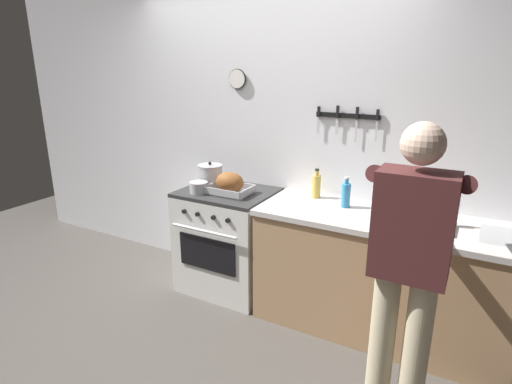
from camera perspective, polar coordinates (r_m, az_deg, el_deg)
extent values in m
plane|color=#4C4742|center=(3.05, -10.75, -21.85)|extent=(8.00, 8.00, 0.00)
cube|color=silver|center=(3.56, 2.01, 7.34)|extent=(6.00, 0.10, 2.60)
cube|color=black|center=(3.22, 12.55, 10.27)|extent=(0.49, 0.02, 0.04)
cube|color=silver|center=(3.29, 8.61, 9.15)|extent=(0.02, 0.00, 0.13)
cube|color=black|center=(3.28, 8.69, 10.95)|extent=(0.02, 0.02, 0.08)
cube|color=silver|center=(3.24, 11.12, 8.93)|extent=(0.02, 0.00, 0.13)
cube|color=black|center=(3.23, 11.24, 10.84)|extent=(0.02, 0.02, 0.09)
cube|color=silver|center=(3.20, 13.68, 8.26)|extent=(0.01, 0.00, 0.17)
cube|color=black|center=(3.19, 13.84, 10.57)|extent=(0.02, 0.02, 0.09)
cube|color=silver|center=(3.17, 16.33, 8.12)|extent=(0.01, 0.00, 0.15)
cube|color=black|center=(3.15, 16.51, 10.21)|extent=(0.02, 0.02, 0.08)
cylinder|color=white|center=(3.59, -2.59, 15.37)|extent=(0.15, 0.02, 0.15)
torus|color=black|center=(3.59, -2.59, 15.37)|extent=(0.17, 0.02, 0.17)
cube|color=tan|center=(3.16, 18.84, -11.69)|extent=(2.00, 0.62, 0.86)
cube|color=silver|center=(2.98, 19.67, -4.07)|extent=(2.03, 0.65, 0.04)
cube|color=white|center=(3.62, -3.88, -6.87)|extent=(0.76, 0.62, 0.87)
cube|color=black|center=(3.38, -6.80, -8.53)|extent=(0.53, 0.01, 0.28)
cube|color=#2D2D2D|center=(3.46, -4.02, -0.06)|extent=(0.76, 0.62, 0.03)
cylinder|color=black|center=(3.37, -9.94, -2.67)|extent=(0.04, 0.02, 0.04)
cylinder|color=black|center=(3.29, -8.12, -3.06)|extent=(0.04, 0.02, 0.04)
cylinder|color=black|center=(3.20, -5.94, -3.53)|extent=(0.04, 0.02, 0.04)
cylinder|color=black|center=(3.13, -3.94, -3.96)|extent=(0.04, 0.02, 0.04)
cylinder|color=silver|center=(3.27, -7.23, -5.40)|extent=(0.61, 0.02, 0.02)
cylinder|color=#C6B793|center=(2.56, 17.05, -19.02)|extent=(0.14, 0.14, 0.86)
cylinder|color=#C6B793|center=(2.54, 21.25, -19.77)|extent=(0.14, 0.14, 0.86)
cube|color=#4C2323|center=(2.21, 20.93, -4.36)|extent=(0.38, 0.22, 0.56)
sphere|color=beige|center=(2.10, 22.14, 6.23)|extent=(0.21, 0.21, 0.21)
cylinder|color=#4C2323|center=(2.42, 17.37, 2.29)|extent=(0.09, 0.55, 0.22)
cylinder|color=#4C2323|center=(2.38, 27.27, 0.88)|extent=(0.09, 0.55, 0.22)
cube|color=#B7B7BC|center=(3.38, -3.65, -0.10)|extent=(0.34, 0.25, 0.01)
cube|color=#B7B7BC|center=(3.27, -4.83, -0.11)|extent=(0.34, 0.01, 0.05)
cube|color=#B7B7BC|center=(3.47, -2.55, 0.96)|extent=(0.34, 0.01, 0.05)
cube|color=#B7B7BC|center=(3.46, -6.03, 0.83)|extent=(0.01, 0.25, 0.05)
cube|color=#B7B7BC|center=(3.29, -1.15, 0.03)|extent=(0.01, 0.25, 0.05)
ellipsoid|color=brown|center=(3.35, -3.68, 1.36)|extent=(0.25, 0.18, 0.17)
cylinder|color=#B7B7BC|center=(3.56, -6.35, 2.14)|extent=(0.21, 0.21, 0.18)
cylinder|color=#B2B2B7|center=(3.53, -6.40, 3.66)|extent=(0.21, 0.21, 0.01)
sphere|color=black|center=(3.53, -6.41, 3.98)|extent=(0.03, 0.03, 0.03)
cylinder|color=#B7B7BC|center=(3.41, -7.92, 0.64)|extent=(0.15, 0.15, 0.09)
cube|color=tan|center=(2.91, 22.41, -4.26)|extent=(0.36, 0.24, 0.02)
cylinder|color=#338CCC|center=(3.10, 12.33, -0.47)|extent=(0.07, 0.07, 0.18)
cylinder|color=#338CCC|center=(3.07, 12.46, 1.47)|extent=(0.03, 0.03, 0.04)
cylinder|color=white|center=(3.06, 12.49, 1.95)|extent=(0.03, 0.03, 0.01)
cylinder|color=gold|center=(3.28, 8.35, 0.75)|extent=(0.07, 0.07, 0.18)
cylinder|color=gold|center=(3.25, 8.43, 2.62)|extent=(0.03, 0.03, 0.04)
cylinder|color=black|center=(3.25, 8.45, 3.07)|extent=(0.03, 0.03, 0.01)
cylinder|color=black|center=(2.96, 25.38, -2.94)|extent=(0.05, 0.05, 0.15)
cylinder|color=black|center=(2.93, 25.61, -1.24)|extent=(0.02, 0.02, 0.03)
cylinder|color=#B21919|center=(2.92, 25.67, -0.81)|extent=(0.03, 0.03, 0.01)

